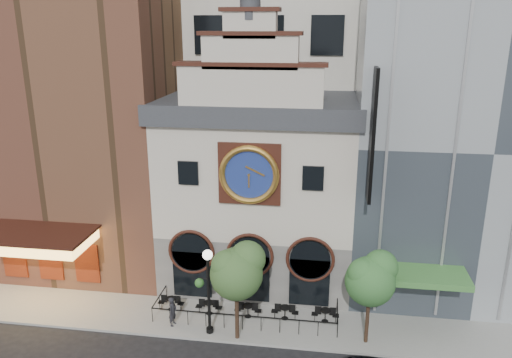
{
  "coord_description": "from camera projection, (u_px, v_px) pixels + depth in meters",
  "views": [
    {
      "loc": [
        4.31,
        -22.9,
        16.61
      ],
      "look_at": [
        0.07,
        6.0,
        7.62
      ],
      "focal_mm": 35.0,
      "sensor_mm": 36.0,
      "label": 1
    }
  ],
  "objects": [
    {
      "name": "bistro_1",
      "position": [
        209.0,
        307.0,
        29.66
      ],
      "size": [
        1.58,
        0.68,
        0.9
      ],
      "color": "black",
      "rests_on": "sidewalk"
    },
    {
      "name": "theater_building",
      "position": [
        79.0,
        86.0,
        34.66
      ],
      "size": [
        14.0,
        15.6,
        25.0
      ],
      "color": "brown",
      "rests_on": "ground"
    },
    {
      "name": "tree_right",
      "position": [
        371.0,
        277.0,
        26.04
      ],
      "size": [
        2.75,
        2.65,
        5.29
      ],
      "color": "#382619",
      "rests_on": "sidewalk"
    },
    {
      "name": "clock_building",
      "position": [
        259.0,
        184.0,
        32.57
      ],
      "size": [
        12.6,
        8.78,
        18.65
      ],
      "color": "#605E5B",
      "rests_on": "ground"
    },
    {
      "name": "bistro_3",
      "position": [
        285.0,
        312.0,
        29.15
      ],
      "size": [
        1.58,
        0.68,
        0.9
      ],
      "color": "black",
      "rests_on": "sidewalk"
    },
    {
      "name": "bistro_4",
      "position": [
        325.0,
        314.0,
        28.86
      ],
      "size": [
        1.58,
        0.68,
        0.9
      ],
      "color": "black",
      "rests_on": "sidewalk"
    },
    {
      "name": "bistro_2",
      "position": [
        248.0,
        310.0,
        29.34
      ],
      "size": [
        1.58,
        0.68,
        0.9
      ],
      "color": "black",
      "rests_on": "sidewalk"
    },
    {
      "name": "retail_building",
      "position": [
        465.0,
        132.0,
        31.8
      ],
      "size": [
        14.0,
        14.4,
        20.0
      ],
      "color": "gray",
      "rests_on": "ground"
    },
    {
      "name": "sidewalk",
      "position": [
        246.0,
        318.0,
        29.48
      ],
      "size": [
        44.0,
        5.0,
        0.15
      ],
      "primitive_type": "cube",
      "color": "gray",
      "rests_on": "ground"
    },
    {
      "name": "bistro_0",
      "position": [
        171.0,
        303.0,
        30.09
      ],
      "size": [
        1.58,
        0.68,
        0.9
      ],
      "color": "black",
      "rests_on": "sidewalk"
    },
    {
      "name": "ground",
      "position": [
        239.0,
        344.0,
        27.14
      ],
      "size": [
        120.0,
        120.0,
        0.0
      ],
      "primitive_type": "plane",
      "color": "black",
      "rests_on": "ground"
    },
    {
      "name": "lamppost",
      "position": [
        208.0,
        282.0,
        27.07
      ],
      "size": [
        1.59,
        0.75,
        5.04
      ],
      "rotation": [
        0.0,
        0.0,
        -0.22
      ],
      "color": "black",
      "rests_on": "sidewalk"
    },
    {
      "name": "tree_left",
      "position": [
        237.0,
        270.0,
        26.31
      ],
      "size": [
        2.93,
        2.82,
        5.64
      ],
      "color": "#382619",
      "rests_on": "sidewalk"
    },
    {
      "name": "pedestrian",
      "position": [
        173.0,
        311.0,
        28.42
      ],
      "size": [
        0.5,
        0.69,
        1.74
      ],
      "primitive_type": "imported",
      "rotation": [
        0.0,
        0.0,
        1.43
      ],
      "color": "black",
      "rests_on": "sidewalk"
    },
    {
      "name": "cafe_railing",
      "position": [
        246.0,
        310.0,
        29.33
      ],
      "size": [
        10.6,
        2.6,
        0.9
      ],
      "primitive_type": null,
      "color": "black",
      "rests_on": "sidewalk"
    }
  ]
}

